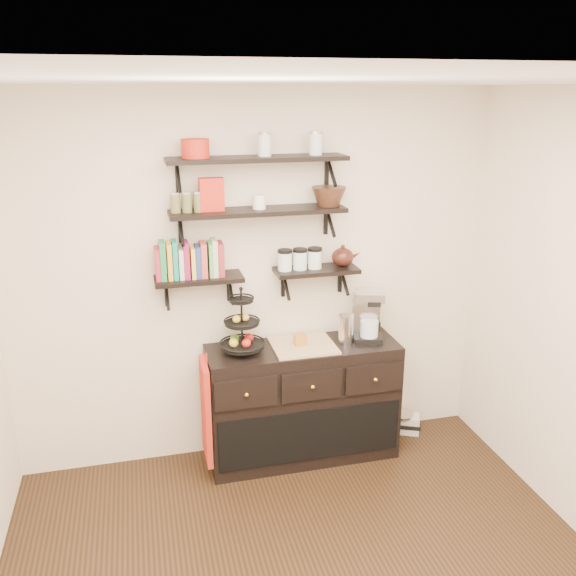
{
  "coord_description": "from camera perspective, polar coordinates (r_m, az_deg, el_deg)",
  "views": [
    {
      "loc": [
        -0.8,
        -2.39,
        2.67
      ],
      "look_at": [
        0.09,
        1.15,
        1.48
      ],
      "focal_mm": 38.0,
      "sensor_mm": 36.0,
      "label": 1
    }
  ],
  "objects": [
    {
      "name": "walnut_bowl",
      "position": [
        4.27,
        3.83,
        8.55
      ],
      "size": [
        0.24,
        0.24,
        0.13
      ],
      "primitive_type": null,
      "color": "black",
      "rests_on": "shelf_mid"
    },
    {
      "name": "fruit_stand",
      "position": [
        4.28,
        -4.29,
        -4.06
      ],
      "size": [
        0.32,
        0.32,
        0.47
      ],
      "rotation": [
        0.0,
        0.0,
        0.12
      ],
      "color": "black",
      "rests_on": "sideboard"
    },
    {
      "name": "shelf_top",
      "position": [
        4.11,
        -2.9,
        11.95
      ],
      "size": [
        1.2,
        0.27,
        0.23
      ],
      "color": "black",
      "rests_on": "back_wall"
    },
    {
      "name": "back_wall",
      "position": [
        4.42,
        -3.05,
        0.69
      ],
      "size": [
        3.5,
        0.02,
        2.7
      ],
      "primitive_type": "cube",
      "color": "#F0E2CB",
      "rests_on": "ground"
    },
    {
      "name": "candle",
      "position": [
        4.4,
        1.13,
        -4.85
      ],
      "size": [
        0.08,
        0.08,
        0.08
      ],
      "primitive_type": "cube",
      "color": "#A16825",
      "rests_on": "sideboard"
    },
    {
      "name": "thermal_carafe",
      "position": [
        4.46,
        5.44,
        -3.87
      ],
      "size": [
        0.11,
        0.11,
        0.22
      ],
      "primitive_type": "cylinder",
      "color": "silver",
      "rests_on": "sideboard"
    },
    {
      "name": "shelf_low_right",
      "position": [
        4.38,
        2.62,
        1.61
      ],
      "size": [
        0.6,
        0.25,
        0.23
      ],
      "color": "black",
      "rests_on": "back_wall"
    },
    {
      "name": "apron",
      "position": [
        4.38,
        -7.68,
        -11.37
      ],
      "size": [
        0.04,
        0.32,
        0.74
      ],
      "primitive_type": "cube",
      "color": "#9D2410",
      "rests_on": "sideboard"
    },
    {
      "name": "ceiling",
      "position": [
        2.52,
        4.61,
        18.73
      ],
      "size": [
        3.5,
        3.5,
        0.02
      ],
      "primitive_type": "cube",
      "color": "white",
      "rests_on": "back_wall"
    },
    {
      "name": "recipe_box",
      "position": [
        4.09,
        -7.16,
        8.67
      ],
      "size": [
        0.16,
        0.07,
        0.22
      ],
      "primitive_type": "cube",
      "rotation": [
        0.0,
        0.0,
        0.05
      ],
      "color": "red",
      "rests_on": "shelf_mid"
    },
    {
      "name": "glass_canisters",
      "position": [
        4.33,
        1.12,
        2.6
      ],
      "size": [
        0.32,
        0.1,
        0.13
      ],
      "color": "silver",
      "rests_on": "shelf_low_right"
    },
    {
      "name": "coffee_maker",
      "position": [
        4.53,
        7.45,
        -2.59
      ],
      "size": [
        0.25,
        0.25,
        0.38
      ],
      "rotation": [
        0.0,
        0.0,
        -0.3
      ],
      "color": "black",
      "rests_on": "sideboard"
    },
    {
      "name": "ramekins",
      "position": [
        4.15,
        -2.71,
        8.05
      ],
      "size": [
        0.09,
        0.09,
        0.1
      ],
      "primitive_type": "cylinder",
      "color": "white",
      "rests_on": "shelf_mid"
    },
    {
      "name": "radio",
      "position": [
        5.18,
        10.62,
        -12.24
      ],
      "size": [
        0.31,
        0.25,
        0.17
      ],
      "rotation": [
        0.0,
        0.0,
        -0.43
      ],
      "color": "silver",
      "rests_on": "floor"
    },
    {
      "name": "red_pot",
      "position": [
        4.04,
        -8.66,
        12.78
      ],
      "size": [
        0.18,
        0.18,
        0.12
      ],
      "primitive_type": "cylinder",
      "color": "red",
      "rests_on": "shelf_top"
    },
    {
      "name": "cookbooks",
      "position": [
        4.18,
        -9.15,
        2.54
      ],
      "size": [
        0.43,
        0.15,
        0.26
      ],
      "color": "#A42239",
      "rests_on": "shelf_low_left"
    },
    {
      "name": "shelf_low_left",
      "position": [
        4.23,
        -8.35,
        0.81
      ],
      "size": [
        0.6,
        0.25,
        0.23
      ],
      "color": "black",
      "rests_on": "back_wall"
    },
    {
      "name": "shelf_mid",
      "position": [
        4.16,
        -2.82,
        7.16
      ],
      "size": [
        1.2,
        0.27,
        0.23
      ],
      "color": "black",
      "rests_on": "back_wall"
    },
    {
      "name": "teapot",
      "position": [
        4.41,
        5.14,
        3.05
      ],
      "size": [
        0.23,
        0.18,
        0.16
      ],
      "primitive_type": null,
      "rotation": [
        0.0,
        0.0,
        0.09
      ],
      "color": "#361510",
      "rests_on": "shelf_low_right"
    },
    {
      "name": "sideboard",
      "position": [
        4.62,
        1.37,
        -10.58
      ],
      "size": [
        1.4,
        0.5,
        0.92
      ],
      "color": "black",
      "rests_on": "floor"
    }
  ]
}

